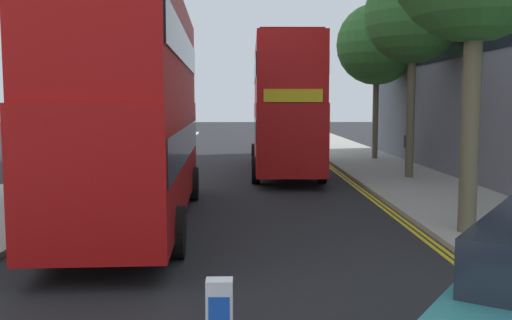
{
  "coord_description": "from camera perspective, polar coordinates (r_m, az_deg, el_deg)",
  "views": [
    {
      "loc": [
        0.28,
        -1.25,
        3.04
      ],
      "look_at": [
        0.5,
        11.0,
        1.8
      ],
      "focal_mm": 39.63,
      "sensor_mm": 36.0,
      "label": 1
    }
  ],
  "objects": [
    {
      "name": "street_tree_near",
      "position": [
        23.15,
        15.59,
        13.9
      ],
      "size": [
        3.74,
        3.74,
        8.17
      ],
      "color": "#6B6047",
      "rests_on": "sidewalk_right"
    },
    {
      "name": "double_decker_bus_oncoming",
      "position": [
        24.56,
        2.83,
        5.74
      ],
      "size": [
        2.87,
        10.83,
        5.64
      ],
      "color": "red",
      "rests_on": "ground"
    },
    {
      "name": "pedestrian_far",
      "position": [
        27.1,
        15.08,
        1.22
      ],
      "size": [
        0.34,
        0.22,
        1.62
      ],
      "color": "#2D2D38",
      "rests_on": "sidewalk_right"
    },
    {
      "name": "kerb_line_outer",
      "position": [
        16.09,
        13.89,
        -5.27
      ],
      "size": [
        0.1,
        56.0,
        0.01
      ],
      "primitive_type": "cube",
      "color": "yellow",
      "rests_on": "ground"
    },
    {
      "name": "sidewalk_right",
      "position": [
        18.58,
        18.59,
        -3.73
      ],
      "size": [
        4.0,
        80.0,
        0.14
      ],
      "primitive_type": "cube",
      "color": "#ADA89E",
      "rests_on": "ground"
    },
    {
      "name": "double_decker_bus_away",
      "position": [
        14.43,
        -12.07,
        5.61
      ],
      "size": [
        3.14,
        10.9,
        5.64
      ],
      "color": "#B20F0F",
      "rests_on": "ground"
    },
    {
      "name": "street_tree_far",
      "position": [
        30.45,
        12.12,
        11.33
      ],
      "size": [
        4.2,
        4.2,
        8.04
      ],
      "color": "#6B6047",
      "rests_on": "sidewalk_right"
    },
    {
      "name": "sidewalk_left",
      "position": [
        18.77,
        -22.24,
        -3.76
      ],
      "size": [
        4.0,
        80.0,
        0.14
      ],
      "primitive_type": "cube",
      "color": "#ADA89E",
      "rests_on": "ground"
    },
    {
      "name": "kerb_line_inner",
      "position": [
        16.05,
        13.34,
        -5.29
      ],
      "size": [
        0.1,
        56.0,
        0.01
      ],
      "primitive_type": "cube",
      "color": "yellow",
      "rests_on": "ground"
    }
  ]
}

